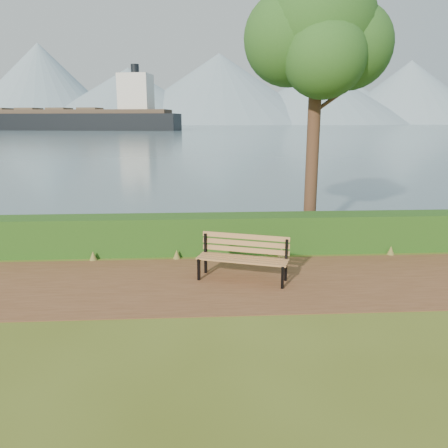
{
  "coord_description": "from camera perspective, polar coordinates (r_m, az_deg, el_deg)",
  "views": [
    {
      "loc": [
        -0.53,
        -8.64,
        3.45
      ],
      "look_at": [
        0.06,
        1.2,
        1.1
      ],
      "focal_mm": 35.0,
      "sensor_mm": 36.0,
      "label": 1
    }
  ],
  "objects": [
    {
      "name": "ground",
      "position": [
        9.32,
        0.09,
        -8.32
      ],
      "size": [
        140.0,
        140.0,
        0.0
      ],
      "primitive_type": "plane",
      "color": "#4D5719",
      "rests_on": "ground"
    },
    {
      "name": "path",
      "position": [
        9.6,
        -0.02,
        -7.63
      ],
      "size": [
        40.0,
        3.4,
        0.01
      ],
      "primitive_type": "cube",
      "color": "brown",
      "rests_on": "ground"
    },
    {
      "name": "hedge",
      "position": [
        11.63,
        -0.7,
        -1.28
      ],
      "size": [
        32.0,
        0.85,
        1.0
      ],
      "primitive_type": "cube",
      "color": "#1B4513",
      "rests_on": "ground"
    },
    {
      "name": "water",
      "position": [
        268.66,
        -3.4,
        12.64
      ],
      "size": [
        700.0,
        510.0,
        0.0
      ],
      "primitive_type": "cube",
      "color": "#405667",
      "rests_on": "ground"
    },
    {
      "name": "mountains",
      "position": [
        415.49,
        -4.82,
        16.69
      ],
      "size": [
        585.0,
        190.0,
        70.0
      ],
      "color": "gray",
      "rests_on": "ground"
    },
    {
      "name": "bench",
      "position": [
        9.63,
        2.56,
        -4.0
      ],
      "size": [
        2.05,
        1.2,
        0.99
      ],
      "rotation": [
        0.0,
        0.0,
        -0.34
      ],
      "color": "black",
      "rests_on": "ground"
    },
    {
      "name": "tree",
      "position": [
        13.04,
        12.14,
        23.34
      ],
      "size": [
        4.02,
        3.4,
        7.75
      ],
      "rotation": [
        0.0,
        0.0,
        -0.39
      ],
      "color": "#371F16",
      "rests_on": "ground"
    },
    {
      "name": "cargo_ship",
      "position": [
        166.14,
        -18.87,
        12.75
      ],
      "size": [
        80.27,
        26.77,
        24.08
      ],
      "rotation": [
        0.0,
        0.0,
        -0.18
      ],
      "color": "black",
      "rests_on": "ground"
    }
  ]
}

